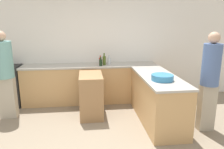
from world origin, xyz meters
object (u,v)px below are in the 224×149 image
(range_oven, at_px, (6,86))
(person_at_peninsula, at_px, (210,78))
(hot_sauce_bottle, at_px, (100,61))
(vinegar_bottle_clear, at_px, (109,61))
(olive_oil_bottle, at_px, (104,60))
(island_table, at_px, (91,95))
(wine_bottle_dark, at_px, (101,62))
(person_by_range, at_px, (5,72))
(mixing_bowl, at_px, (162,77))

(range_oven, relative_size, person_at_peninsula, 0.53)
(hot_sauce_bottle, distance_m, vinegar_bottle_clear, 0.22)
(hot_sauce_bottle, xyz_separation_m, vinegar_bottle_clear, (0.21, -0.05, 0.00))
(olive_oil_bottle, bearing_deg, island_table, -114.85)
(hot_sauce_bottle, xyz_separation_m, wine_bottle_dark, (-0.01, -0.22, 0.00))
(olive_oil_bottle, bearing_deg, person_by_range, -161.92)
(person_by_range, bearing_deg, hot_sauce_bottle, 21.57)
(vinegar_bottle_clear, bearing_deg, person_at_peninsula, -46.95)
(island_table, relative_size, vinegar_bottle_clear, 4.08)
(island_table, relative_size, mixing_bowl, 2.27)
(olive_oil_bottle, relative_size, person_by_range, 0.16)
(vinegar_bottle_clear, bearing_deg, olive_oil_bottle, -155.37)
(island_table, distance_m, person_by_range, 1.80)
(person_by_range, bearing_deg, person_at_peninsula, -14.67)
(hot_sauce_bottle, height_order, person_by_range, person_by_range)
(island_table, height_order, olive_oil_bottle, olive_oil_bottle)
(vinegar_bottle_clear, distance_m, person_by_range, 2.31)
(island_table, relative_size, person_at_peninsula, 0.50)
(mixing_bowl, distance_m, person_by_range, 3.10)
(range_oven, bearing_deg, mixing_bowl, -25.87)
(range_oven, xyz_separation_m, vinegar_bottle_clear, (2.47, 0.01, 0.55))
(mixing_bowl, xyz_separation_m, olive_oil_bottle, (-0.91, 1.53, 0.06))
(person_by_range, bearing_deg, olive_oil_bottle, 18.08)
(mixing_bowl, height_order, hot_sauce_bottle, hot_sauce_bottle)
(range_oven, xyz_separation_m, mixing_bowl, (3.26, -1.58, 0.52))
(wine_bottle_dark, xyz_separation_m, person_at_peninsula, (1.83, -1.56, -0.04))
(range_oven, relative_size, vinegar_bottle_clear, 4.34)
(range_oven, relative_size, mixing_bowl, 2.41)
(range_oven, relative_size, island_table, 1.06)
(island_table, xyz_separation_m, olive_oil_bottle, (0.35, 0.75, 0.60))
(range_oven, relative_size, wine_bottle_dark, 4.44)
(mixing_bowl, bearing_deg, hot_sauce_bottle, 121.41)
(hot_sauce_bottle, bearing_deg, vinegar_bottle_clear, -13.68)
(hot_sauce_bottle, height_order, wine_bottle_dark, wine_bottle_dark)
(island_table, relative_size, wine_bottle_dark, 4.18)
(person_by_range, distance_m, person_at_peninsula, 3.93)
(hot_sauce_bottle, bearing_deg, person_by_range, -158.43)
(mixing_bowl, xyz_separation_m, vinegar_bottle_clear, (-0.79, 1.59, 0.03))
(range_oven, bearing_deg, person_at_peninsula, -22.83)
(mixing_bowl, bearing_deg, vinegar_bottle_clear, 116.46)
(wine_bottle_dark, bearing_deg, range_oven, 175.85)
(island_table, relative_size, person_by_range, 0.50)
(range_oven, bearing_deg, island_table, -21.86)
(hot_sauce_bottle, height_order, olive_oil_bottle, olive_oil_bottle)
(range_oven, bearing_deg, wine_bottle_dark, -4.15)
(person_by_range, xyz_separation_m, person_at_peninsula, (3.80, -0.99, 0.02))
(range_oven, distance_m, island_table, 2.16)
(island_table, bearing_deg, range_oven, 158.14)
(range_oven, xyz_separation_m, wine_bottle_dark, (2.26, -0.16, 0.55))
(range_oven, xyz_separation_m, olive_oil_bottle, (2.35, -0.05, 0.58))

